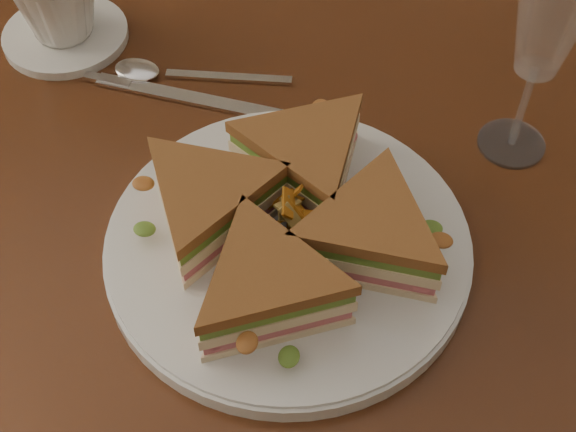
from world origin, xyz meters
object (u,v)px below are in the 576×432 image
Objects in this scene: plate at (288,246)px; knife at (177,96)px; spoon at (159,72)px; wine_glass at (548,27)px; table at (245,261)px; saucer at (66,35)px; sandwich_wedges at (288,220)px.

knife is (-0.16, 0.15, -0.01)m from plate.
wine_glass is at bearing -10.91° from spoon.
wine_glass is at bearing 30.90° from table.
plate reaches higher than spoon.
plate is (0.06, -0.05, 0.11)m from table.
table is at bearing -149.10° from wine_glass.
knife is 1.09× the size of wine_glass.
knife is 1.61× the size of saucer.
table is 0.31m from saucer.
table is 0.18m from knife.
plate is 0.37m from saucer.
spoon is 0.85× the size of knife.
knife is 0.16m from saucer.
wine_glass reaches higher than sandwich_wedges.
wine_glass is at bearing -2.63° from saucer.
knife reaches higher than table.
spoon is 1.36× the size of saucer.
sandwich_wedges is 2.13× the size of saucer.
saucer is at bearing 146.66° from sandwich_wedges.
spoon is at bearing 137.03° from plate.
spoon is 0.92× the size of wine_glass.
table is at bearing 142.21° from sandwich_wedges.
spoon is (-0.19, 0.18, -0.00)m from plate.
sandwich_wedges is 1.32× the size of knife.
sandwich_wedges is 1.44× the size of wine_glass.
saucer is (-0.25, 0.16, 0.10)m from table.
saucer is at bearing 177.37° from wine_glass.
knife is at bearing -52.75° from spoon.
saucer is (-0.48, 0.02, -0.14)m from wine_glass.
table is 0.21m from spoon.
plate is 0.28m from wine_glass.
wine_glass is (0.33, 0.03, 0.14)m from knife.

